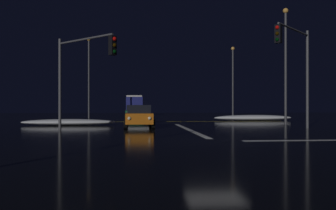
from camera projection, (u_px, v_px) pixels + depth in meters
name	position (u px, v px, depth m)	size (l,w,h in m)	color
ground	(215.00, 142.00, 15.95)	(120.00, 120.00, 0.10)	black
stop_line_north	(188.00, 129.00, 23.65)	(0.35, 13.19, 0.01)	white
centre_line_ns	(170.00, 122.00, 35.19)	(22.00, 0.15, 0.01)	yellow
snow_bank_left_curb	(68.00, 122.00, 28.55)	(7.14, 1.50, 0.48)	white
snow_bank_right_curb	(253.00, 118.00, 37.27)	(7.99, 1.50, 0.57)	white
sedan_orange	(139.00, 116.00, 25.70)	(2.02, 4.33, 1.57)	#C66014
sedan_white	(138.00, 114.00, 32.30)	(2.02, 4.33, 1.57)	silver
sedan_green	(134.00, 112.00, 38.69)	(2.02, 4.33, 1.57)	#14512D
sedan_black	(136.00, 111.00, 44.54)	(2.02, 4.33, 1.57)	black
sedan_gray	(135.00, 111.00, 51.12)	(2.02, 4.33, 1.57)	slate
box_truck	(134.00, 104.00, 57.78)	(2.68, 8.28, 3.08)	navy
traffic_signal_nw	(82.00, 64.00, 21.88)	(3.80, 3.80, 5.74)	#4C4C51
traffic_signal_ne	(296.00, 58.00, 23.26)	(3.70, 3.70, 6.56)	#4C4C51
streetlamp_left_far	(89.00, 72.00, 44.33)	(0.44, 0.44, 9.69)	#424247
streetlamp_right_near	(286.00, 58.00, 30.05)	(0.44, 0.44, 9.46)	#424247
streetlamp_right_far	(233.00, 77.00, 45.98)	(0.44, 0.44, 8.83)	#424247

